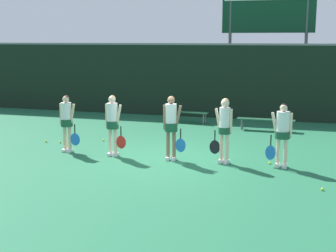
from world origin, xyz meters
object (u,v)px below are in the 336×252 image
object	(u,v)px
tennis_ball_3	(46,141)
tennis_ball_4	(270,163)
player_1	(113,120)
bench_far	(189,113)
player_4	(282,130)
tennis_ball_0	(60,142)
scoreboard	(268,20)
player_3	(224,125)
tennis_ball_1	(103,140)
player_2	(171,123)
tennis_ball_2	(322,189)
player_0	(67,119)
bench_courtside	(266,121)

from	to	relation	value
tennis_ball_3	tennis_ball_4	xyz separation A→B (m)	(7.31, -0.72, -0.00)
tennis_ball_4	player_1	bearing A→B (deg)	-176.03
bench_far	player_1	distance (m)	6.02
player_4	tennis_ball_0	xyz separation A→B (m)	(-7.11, 0.95, -0.98)
scoreboard	player_3	xyz separation A→B (m)	(-0.36, -8.80, -3.08)
scoreboard	bench_far	distance (m)	5.55
player_4	tennis_ball_1	size ratio (longest dim) A/B	24.15
bench_far	player_2	xyz separation A→B (m)	(0.95, -5.92, 0.68)
tennis_ball_0	tennis_ball_2	world-z (taller)	tennis_ball_0
tennis_ball_0	tennis_ball_2	bearing A→B (deg)	-18.50
player_4	tennis_ball_4	bearing A→B (deg)	150.67
player_0	scoreboard	bearing A→B (deg)	61.37
player_0	player_4	xyz separation A→B (m)	(6.29, 0.05, 0.01)
tennis_ball_2	tennis_ball_1	bearing A→B (deg)	153.82
tennis_ball_0	tennis_ball_4	world-z (taller)	same
player_3	tennis_ball_4	xyz separation A→B (m)	(1.24, 0.21, -1.04)
player_4	tennis_ball_3	size ratio (longest dim) A/B	23.82
bench_far	player_2	size ratio (longest dim) A/B	0.94
bench_courtside	player_1	xyz separation A→B (m)	(-3.95, -5.13, 0.67)
player_2	player_4	world-z (taller)	player_2
player_2	player_1	bearing A→B (deg)	174.46
player_3	player_1	bearing A→B (deg)	-169.01
bench_far	player_3	xyz separation A→B (m)	(2.43, -5.83, 0.68)
bench_far	tennis_ball_2	world-z (taller)	bench_far
bench_far	player_4	distance (m)	7.07
tennis_ball_0	player_2	bearing A→B (deg)	-14.43
tennis_ball_3	player_0	bearing A→B (deg)	-35.99
bench_courtside	scoreboard	bearing A→B (deg)	95.98
bench_far	tennis_ball_3	distance (m)	6.12
player_2	player_3	bearing A→B (deg)	-2.09
bench_far	tennis_ball_3	xyz separation A→B (m)	(-3.64, -4.90, -0.35)
player_3	player_2	bearing A→B (deg)	-167.14
player_1	tennis_ball_2	bearing A→B (deg)	-12.69
player_4	tennis_ball_3	world-z (taller)	player_4
tennis_ball_1	tennis_ball_0	bearing A→B (deg)	-151.66
scoreboard	player_3	bearing A→B (deg)	-92.34
player_2	tennis_ball_4	size ratio (longest dim) A/B	26.34
player_0	tennis_ball_1	distance (m)	1.97
tennis_ball_1	player_0	bearing A→B (deg)	-103.97
tennis_ball_1	tennis_ball_2	distance (m)	7.67
player_2	bench_far	bearing A→B (deg)	93.39
player_1	player_2	bearing A→B (deg)	3.50
bench_far	player_4	bearing A→B (deg)	-48.04
bench_far	tennis_ball_2	size ratio (longest dim) A/B	24.93
tennis_ball_0	tennis_ball_1	bearing A→B (deg)	28.34
bench_far	player_2	distance (m)	6.04
player_2	player_4	xyz separation A→B (m)	(3.01, 0.11, -0.06)
bench_far	tennis_ball_0	distance (m)	5.80
bench_courtside	player_0	distance (m)	7.48
tennis_ball_3	player_2	bearing A→B (deg)	-12.49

